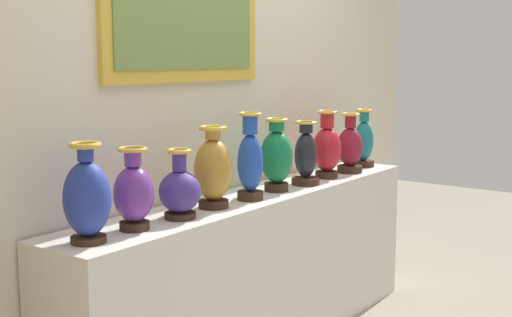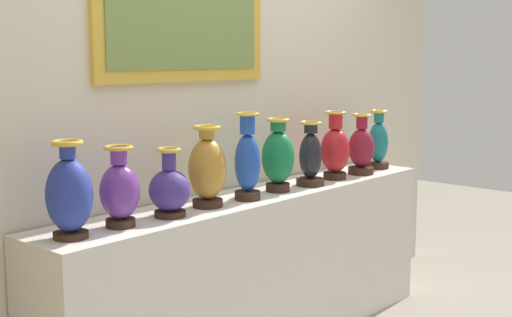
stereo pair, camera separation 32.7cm
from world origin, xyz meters
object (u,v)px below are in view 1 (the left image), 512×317
Objects in this scene: vase_sapphire at (250,162)px; vase_onyx at (306,157)px; vase_violet at (134,193)px; vase_emerald at (276,157)px; vase_cobalt at (87,198)px; vase_burgundy at (350,148)px; vase_ochre at (213,170)px; vase_teal at (364,142)px; vase_crimson at (327,149)px; vase_indigo at (180,191)px.

vase_sapphire reaches higher than vase_onyx.
vase_emerald is (1.01, -0.01, 0.03)m from vase_violet.
vase_cobalt is 1.99m from vase_burgundy.
vase_ochre is 1.00× the size of vase_emerald.
vase_ochre is at bearing 172.52° from vase_sapphire.
vase_burgundy is at bearing -1.05° from vase_cobalt.
vase_sapphire is 1.25m from vase_teal.
vase_burgundy is 0.98× the size of vase_teal.
vase_sapphire is at bearing -178.68° from vase_teal.
vase_violet is 2.00m from vase_teal.
vase_emerald is 0.25m from vase_onyx.
vase_crimson is 1.06× the size of vase_teal.
vase_indigo is (0.50, -0.02, -0.05)m from vase_cobalt.
vase_crimson reaches higher than vase_teal.
vase_ochre is at bearing 178.73° from vase_crimson.
vase_burgundy is (0.74, -0.03, -0.03)m from vase_emerald.
vase_burgundy is (1.24, -0.04, -0.03)m from vase_ochre.
vase_cobalt reaches higher than vase_indigo.
vase_violet is at bearing 179.29° from vase_crimson.
vase_onyx is (1.26, -0.03, 0.00)m from vase_violet.
vase_sapphire reaches higher than vase_ochre.
vase_indigo is 0.80× the size of vase_ochre.
vase_indigo is at bearing -179.45° from vase_teal.
vase_ochre reaches higher than vase_burgundy.
vase_teal reaches higher than vase_onyx.
vase_cobalt is 1.26× the size of vase_indigo.
vase_sapphire is at bearing -7.48° from vase_ochre.
vase_violet is 0.75m from vase_sapphire.
vase_ochre reaches higher than vase_teal.
vase_violet is at bearing 177.83° from vase_sapphire.
vase_indigo is 0.50m from vase_sapphire.
vase_crimson is (1.00, -0.02, -0.01)m from vase_ochre.
vase_onyx is at bearing -176.94° from vase_crimson.
vase_violet reaches higher than vase_indigo.
vase_emerald is 0.50m from vase_crimson.
vase_emerald reaches higher than vase_teal.
vase_crimson is at bearing -0.10° from vase_indigo.
vase_onyx is at bearing -2.70° from vase_ochre.
vase_violet is (0.24, 0.00, -0.02)m from vase_cobalt.
vase_teal is (2.24, 0.00, -0.01)m from vase_cobalt.
vase_sapphire is 1.13× the size of vase_emerald.
vase_ochre is at bearing 0.40° from vase_violet.
vase_teal is at bearing 0.55° from vase_indigo.
vase_sapphire is at bearing -179.24° from vase_crimson.
vase_cobalt is at bearing 178.95° from vase_burgundy.
vase_sapphire is (0.24, -0.03, 0.01)m from vase_ochre.
vase_emerald is 1.09× the size of vase_onyx.
vase_cobalt is 1.07× the size of vase_burgundy.
vase_indigo is 1.00m from vase_onyx.
vase_sapphire is 0.26m from vase_emerald.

